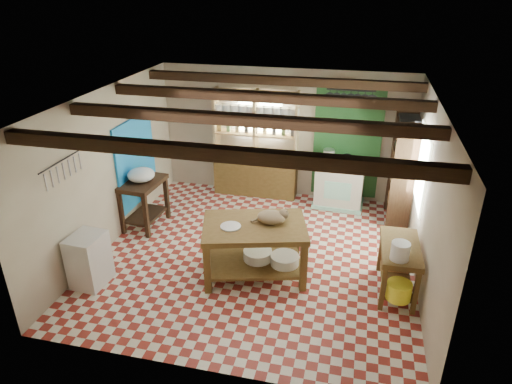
% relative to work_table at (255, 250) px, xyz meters
% --- Properties ---
extents(floor, '(5.00, 5.00, 0.02)m').
position_rel_work_table_xyz_m(floor, '(-0.09, 0.49, -0.44)').
color(floor, maroon).
rests_on(floor, ground).
extents(ceiling, '(5.00, 5.00, 0.02)m').
position_rel_work_table_xyz_m(ceiling, '(-0.09, 0.49, 2.17)').
color(ceiling, '#4B4A50').
rests_on(ceiling, wall_back).
extents(wall_back, '(5.00, 0.04, 2.60)m').
position_rel_work_table_xyz_m(wall_back, '(-0.09, 2.99, 0.87)').
color(wall_back, '#BEB099').
rests_on(wall_back, floor).
extents(wall_front, '(5.00, 0.04, 2.60)m').
position_rel_work_table_xyz_m(wall_front, '(-0.09, -2.01, 0.87)').
color(wall_front, '#BEB099').
rests_on(wall_front, floor).
extents(wall_left, '(0.04, 5.00, 2.60)m').
position_rel_work_table_xyz_m(wall_left, '(-2.59, 0.49, 0.87)').
color(wall_left, '#BEB099').
rests_on(wall_left, floor).
extents(wall_right, '(0.04, 5.00, 2.60)m').
position_rel_work_table_xyz_m(wall_right, '(2.41, 0.49, 0.87)').
color(wall_right, '#BEB099').
rests_on(wall_right, floor).
extents(ceiling_beams, '(5.00, 3.80, 0.15)m').
position_rel_work_table_xyz_m(ceiling_beams, '(-0.09, 0.49, 2.05)').
color(ceiling_beams, '#321E11').
rests_on(ceiling_beams, ceiling).
extents(blue_wall_patch, '(0.04, 1.40, 1.60)m').
position_rel_work_table_xyz_m(blue_wall_patch, '(-2.56, 1.39, 0.67)').
color(blue_wall_patch, '#1C81D2').
rests_on(blue_wall_patch, wall_left).
extents(green_wall_patch, '(1.30, 0.04, 2.30)m').
position_rel_work_table_xyz_m(green_wall_patch, '(1.16, 2.96, 0.82)').
color(green_wall_patch, '#215223').
rests_on(green_wall_patch, wall_back).
extents(window_back, '(0.90, 0.02, 0.80)m').
position_rel_work_table_xyz_m(window_back, '(-0.59, 2.97, 1.27)').
color(window_back, white).
rests_on(window_back, wall_back).
extents(window_right, '(0.02, 1.30, 1.20)m').
position_rel_work_table_xyz_m(window_right, '(2.39, 1.49, 0.97)').
color(window_right, white).
rests_on(window_right, wall_right).
extents(utensil_rail, '(0.06, 0.90, 0.28)m').
position_rel_work_table_xyz_m(utensil_rail, '(-2.53, -0.71, 1.35)').
color(utensil_rail, black).
rests_on(utensil_rail, wall_left).
extents(pot_rack, '(0.86, 0.12, 0.36)m').
position_rel_work_table_xyz_m(pot_rack, '(1.16, 2.54, 1.75)').
color(pot_rack, black).
rests_on(pot_rack, ceiling).
extents(shelving_unit, '(1.70, 0.34, 2.20)m').
position_rel_work_table_xyz_m(shelving_unit, '(-0.64, 2.80, 0.67)').
color(shelving_unit, tan).
rests_on(shelving_unit, floor).
extents(tall_rack, '(0.40, 0.86, 2.00)m').
position_rel_work_table_xyz_m(tall_rack, '(2.19, 2.29, 0.57)').
color(tall_rack, '#321E11').
rests_on(tall_rack, floor).
extents(work_table, '(1.73, 1.37, 0.86)m').
position_rel_work_table_xyz_m(work_table, '(0.00, 0.00, 0.00)').
color(work_table, brown).
rests_on(work_table, floor).
extents(stove, '(0.96, 0.68, 0.91)m').
position_rel_work_table_xyz_m(stove, '(1.09, 2.64, 0.02)').
color(stove, beige).
rests_on(stove, floor).
extents(prep_table, '(0.66, 0.92, 0.89)m').
position_rel_work_table_xyz_m(prep_table, '(-2.29, 1.02, 0.02)').
color(prep_table, '#321E11').
rests_on(prep_table, floor).
extents(white_cabinet, '(0.48, 0.56, 0.80)m').
position_rel_work_table_xyz_m(white_cabinet, '(-2.31, -0.78, -0.03)').
color(white_cabinet, silver).
rests_on(white_cabinet, floor).
extents(right_counter, '(0.55, 1.07, 0.76)m').
position_rel_work_table_xyz_m(right_counter, '(2.09, 0.06, -0.05)').
color(right_counter, brown).
rests_on(right_counter, floor).
extents(cat, '(0.52, 0.47, 0.19)m').
position_rel_work_table_xyz_m(cat, '(0.23, 0.11, 0.52)').
color(cat, '#9A7E5A').
rests_on(cat, work_table).
extents(steel_tray, '(0.37, 0.37, 0.02)m').
position_rel_work_table_xyz_m(steel_tray, '(-0.32, -0.14, 0.44)').
color(steel_tray, '#B7B7C0').
rests_on(steel_tray, work_table).
extents(basin_large, '(0.54, 0.54, 0.15)m').
position_rel_work_table_xyz_m(basin_large, '(0.04, 0.06, -0.12)').
color(basin_large, silver).
rests_on(basin_large, work_table).
extents(basin_small, '(0.53, 0.53, 0.15)m').
position_rel_work_table_xyz_m(basin_small, '(0.46, 0.02, -0.13)').
color(basin_small, silver).
rests_on(basin_small, work_table).
extents(kettle_left, '(0.23, 0.23, 0.25)m').
position_rel_work_table_xyz_m(kettle_left, '(0.84, 2.66, 0.60)').
color(kettle_left, '#B7B7C0').
rests_on(kettle_left, stove).
extents(kettle_right, '(0.16, 0.16, 0.18)m').
position_rel_work_table_xyz_m(kettle_right, '(1.19, 2.64, 0.57)').
color(kettle_right, black).
rests_on(kettle_right, stove).
extents(enamel_bowl, '(0.51, 0.51, 0.24)m').
position_rel_work_table_xyz_m(enamel_bowl, '(-2.29, 1.02, 0.58)').
color(enamel_bowl, silver).
rests_on(enamel_bowl, prep_table).
extents(white_bucket, '(0.25, 0.25, 0.25)m').
position_rel_work_table_xyz_m(white_bucket, '(2.04, -0.29, 0.46)').
color(white_bucket, silver).
rests_on(white_bucket, right_counter).
extents(wicker_basket, '(0.39, 0.31, 0.27)m').
position_rel_work_table_xyz_m(wicker_basket, '(2.08, 0.36, -0.09)').
color(wicker_basket, '#AD6F45').
rests_on(wicker_basket, right_counter).
extents(yellow_tub, '(0.34, 0.34, 0.25)m').
position_rel_work_table_xyz_m(yellow_tub, '(2.10, -0.39, -0.10)').
color(yellow_tub, '#FFF72A').
rests_on(yellow_tub, right_counter).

